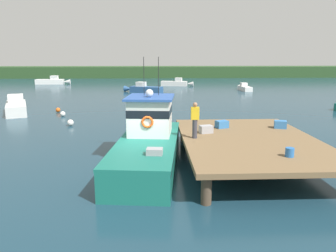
{
  "coord_description": "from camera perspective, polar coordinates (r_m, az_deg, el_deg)",
  "views": [
    {
      "loc": [
        0.47,
        -14.25,
        4.86
      ],
      "look_at": [
        1.2,
        1.86,
        1.4
      ],
      "focal_mm": 35.25,
      "sensor_mm": 36.0,
      "label": 1
    }
  ],
  "objects": [
    {
      "name": "main_fishing_boat",
      "position": [
        15.17,
        -3.29,
        -2.62
      ],
      "size": [
        3.41,
        9.94,
        4.8
      ],
      "color": "#196B5B",
      "rests_on": "ground"
    },
    {
      "name": "mooring_buoy_spare_mooring",
      "position": [
        24.18,
        -16.52,
        0.55
      ],
      "size": [
        0.45,
        0.45,
        0.45
      ],
      "primitive_type": "sphere",
      "color": "silver",
      "rests_on": "ground"
    },
    {
      "name": "moored_boat_far_right",
      "position": [
        60.64,
        -19.39,
        7.31
      ],
      "size": [
        5.77,
        1.49,
        1.47
      ],
      "color": "white",
      "rests_on": "ground"
    },
    {
      "name": "ground_plane",
      "position": [
        15.06,
        -4.27,
        -6.75
      ],
      "size": [
        200.0,
        200.0,
        0.0
      ],
      "primitive_type": "plane",
      "color": "#193847"
    },
    {
      "name": "deckhand_by_the_boat",
      "position": [
        14.77,
        4.68,
        1.13
      ],
      "size": [
        0.36,
        0.22,
        1.63
      ],
      "color": "#383842",
      "rests_on": "dock"
    },
    {
      "name": "crate_stack_mid_dock",
      "position": [
        15.97,
        6.59,
        -0.55
      ],
      "size": [
        0.69,
        0.57,
        0.36
      ],
      "primitive_type": "cube",
      "rotation": [
        0.0,
        0.0,
        0.24
      ],
      "color": "#9E9EA3",
      "rests_on": "dock"
    },
    {
      "name": "crate_stack_near_edge",
      "position": [
        17.85,
        18.85,
        0.26
      ],
      "size": [
        0.7,
        0.59,
        0.39
      ],
      "primitive_type": "cube",
      "rotation": [
        0.0,
        0.0,
        -0.29
      ],
      "color": "#3370B2",
      "rests_on": "dock"
    },
    {
      "name": "dock",
      "position": [
        15.37,
        13.87,
        -2.52
      ],
      "size": [
        6.0,
        9.0,
        1.2
      ],
      "color": "#4C3D2D",
      "rests_on": "ground"
    },
    {
      "name": "moored_boat_far_left",
      "position": [
        48.17,
        13.05,
        6.45
      ],
      "size": [
        1.26,
        4.26,
        1.07
      ],
      "color": "white",
      "rests_on": "ground"
    },
    {
      "name": "bait_bucket",
      "position": [
        12.96,
        20.3,
        -4.29
      ],
      "size": [
        0.32,
        0.32,
        0.34
      ],
      "primitive_type": "cylinder",
      "color": "#2866B2",
      "rests_on": "dock"
    },
    {
      "name": "crate_single_far",
      "position": [
        17.21,
        9.3,
        0.3
      ],
      "size": [
        0.72,
        0.62,
        0.37
      ],
      "primitive_type": "cube",
      "rotation": [
        0.0,
        0.0,
        0.36
      ],
      "color": "#3370B2",
      "rests_on": "dock"
    },
    {
      "name": "moored_boat_near_channel",
      "position": [
        31.34,
        -24.76,
        3.05
      ],
      "size": [
        3.35,
        6.1,
        1.55
      ],
      "color": "silver",
      "rests_on": "ground"
    },
    {
      "name": "far_shoreline",
      "position": [
        76.34,
        -2.98,
        9.34
      ],
      "size": [
        120.0,
        8.0,
        2.4
      ],
      "primitive_type": "cube",
      "color": "#284723",
      "rests_on": "ground"
    },
    {
      "name": "moored_boat_off_the_point",
      "position": [
        53.96,
        1.46,
        7.42
      ],
      "size": [
        5.33,
        2.25,
        1.33
      ],
      "color": "silver",
      "rests_on": "ground"
    },
    {
      "name": "mooring_buoy_channel_marker",
      "position": [
        38.63,
        -1.7,
        5.2
      ],
      "size": [
        0.44,
        0.44,
        0.44
      ],
      "primitive_type": "sphere",
      "color": "silver",
      "rests_on": "ground"
    },
    {
      "name": "mooring_buoy_outer",
      "position": [
        30.43,
        -18.48,
        2.66
      ],
      "size": [
        0.39,
        0.39,
        0.39
      ],
      "primitive_type": "sphere",
      "color": "#EA5B19",
      "rests_on": "ground"
    },
    {
      "name": "moored_boat_outer_mooring",
      "position": [
        44.61,
        -4.23,
        6.43
      ],
      "size": [
        5.42,
        3.26,
        1.39
      ],
      "color": "#285184",
      "rests_on": "ground"
    },
    {
      "name": "mooring_buoy_inshore",
      "position": [
        28.13,
        -17.74,
        2.01
      ],
      "size": [
        0.42,
        0.42,
        0.42
      ],
      "primitive_type": "sphere",
      "color": "silver",
      "rests_on": "ground"
    }
  ]
}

